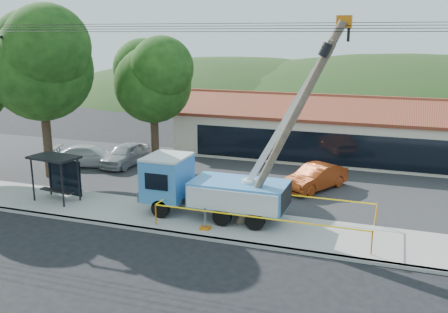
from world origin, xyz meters
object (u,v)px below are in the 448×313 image
object	(u,v)px
bus_shelter	(57,167)
car_white	(91,167)
car_silver	(126,166)
utility_truck	(210,185)
car_red	(315,191)
leaning_pole	(292,120)

from	to	relation	value
bus_shelter	car_white	distance (m)	7.63
bus_shelter	car_silver	xyz separation A→B (m)	(-0.40, 7.86, -1.98)
utility_truck	bus_shelter	world-z (taller)	utility_truck
utility_truck	car_red	distance (m)	7.74
car_silver	car_white	world-z (taller)	car_silver
bus_shelter	car_red	distance (m)	14.72
car_silver	car_red	size ratio (longest dim) A/B	1.03
car_white	leaning_pole	bearing A→B (deg)	-132.78
leaning_pole	car_white	size ratio (longest dim) A/B	1.95
car_white	utility_truck	bearing A→B (deg)	-138.03
leaning_pole	bus_shelter	distance (m)	13.28
leaning_pole	car_white	bearing A→B (deg)	155.86
bus_shelter	car_red	world-z (taller)	bus_shelter
utility_truck	car_silver	bearing A→B (deg)	140.99
bus_shelter	car_red	size ratio (longest dim) A/B	0.63
car_red	car_white	bearing A→B (deg)	-151.96
car_red	car_white	distance (m)	15.61
car_silver	car_red	distance (m)	13.41
bus_shelter	car_white	bearing A→B (deg)	119.49
car_red	car_white	xyz separation A→B (m)	(-15.61, 0.17, 0.00)
car_red	car_white	size ratio (longest dim) A/B	0.91
car_red	car_silver	bearing A→B (deg)	-156.28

